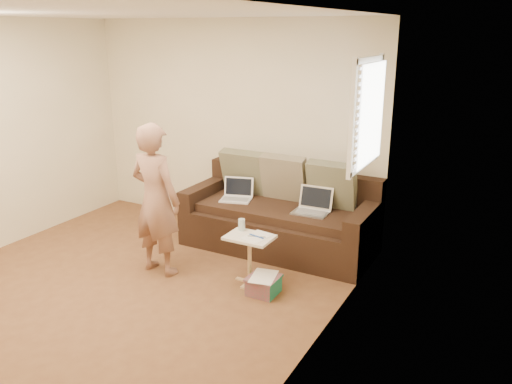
% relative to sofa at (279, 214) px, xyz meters
% --- Properties ---
extents(floor, '(4.50, 4.50, 0.00)m').
position_rel_sofa_xyz_m(floor, '(-0.90, -1.77, -0.42)').
color(floor, brown).
rests_on(floor, ground).
extents(ceiling, '(4.50, 4.50, 0.00)m').
position_rel_sofa_xyz_m(ceiling, '(-0.90, -1.77, 2.18)').
color(ceiling, white).
rests_on(ceiling, wall_back).
extents(wall_back, '(4.00, 0.00, 4.00)m').
position_rel_sofa_xyz_m(wall_back, '(-0.90, 0.48, 0.87)').
color(wall_back, beige).
rests_on(wall_back, ground).
extents(wall_right, '(0.00, 4.50, 4.50)m').
position_rel_sofa_xyz_m(wall_right, '(1.10, -1.77, 0.87)').
color(wall_right, beige).
rests_on(wall_right, ground).
extents(window_blinds, '(0.12, 0.88, 1.08)m').
position_rel_sofa_xyz_m(window_blinds, '(1.05, -0.27, 1.28)').
color(window_blinds, white).
rests_on(window_blinds, wall_right).
extents(sofa, '(2.20, 0.95, 0.85)m').
position_rel_sofa_xyz_m(sofa, '(0.00, 0.00, 0.00)').
color(sofa, black).
rests_on(sofa, ground).
extents(pillow_left, '(0.55, 0.29, 0.57)m').
position_rel_sofa_xyz_m(pillow_left, '(-0.60, 0.24, 0.37)').
color(pillow_left, '#545740').
rests_on(pillow_left, sofa).
extents(pillow_mid, '(0.55, 0.27, 0.57)m').
position_rel_sofa_xyz_m(pillow_mid, '(-0.05, 0.24, 0.37)').
color(pillow_mid, '#726B51').
rests_on(pillow_mid, sofa).
extents(pillow_right, '(0.55, 0.28, 0.57)m').
position_rel_sofa_xyz_m(pillow_right, '(0.55, 0.22, 0.37)').
color(pillow_right, '#545740').
rests_on(pillow_right, sofa).
extents(laptop_silver, '(0.40, 0.29, 0.26)m').
position_rel_sofa_xyz_m(laptop_silver, '(0.41, -0.06, 0.10)').
color(laptop_silver, '#B7BABC').
rests_on(laptop_silver, sofa).
extents(laptop_white, '(0.41, 0.35, 0.26)m').
position_rel_sofa_xyz_m(laptop_white, '(-0.54, -0.06, 0.10)').
color(laptop_white, white).
rests_on(laptop_white, sofa).
extents(person, '(0.61, 0.43, 1.60)m').
position_rel_sofa_xyz_m(person, '(-0.85, -1.15, 0.38)').
color(person, '#88554A').
rests_on(person, ground).
extents(side_table, '(0.46, 0.32, 0.51)m').
position_rel_sofa_xyz_m(side_table, '(0.12, -0.93, -0.17)').
color(side_table, silver).
rests_on(side_table, ground).
extents(drinking_glass, '(0.07, 0.07, 0.12)m').
position_rel_sofa_xyz_m(drinking_glass, '(-0.02, -0.83, 0.15)').
color(drinking_glass, silver).
rests_on(drinking_glass, side_table).
extents(scissors, '(0.19, 0.13, 0.02)m').
position_rel_sofa_xyz_m(scissors, '(0.20, -0.92, 0.09)').
color(scissors, silver).
rests_on(scissors, side_table).
extents(paper_on_table, '(0.25, 0.33, 0.00)m').
position_rel_sofa_xyz_m(paper_on_table, '(0.20, -0.91, 0.09)').
color(paper_on_table, white).
rests_on(paper_on_table, side_table).
extents(striped_box, '(0.29, 0.29, 0.18)m').
position_rel_sofa_xyz_m(striped_box, '(0.35, -1.07, -0.33)').
color(striped_box, '#C71D45').
rests_on(striped_box, ground).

